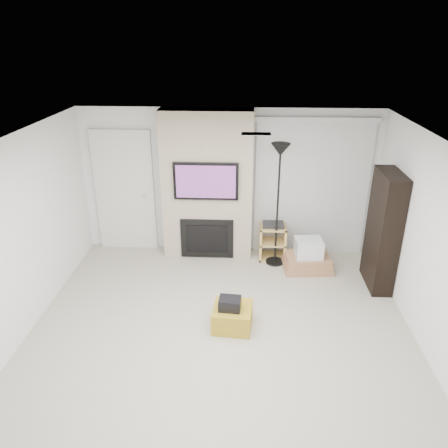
# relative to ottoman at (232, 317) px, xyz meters

# --- Properties ---
(floor) EXTENTS (5.00, 5.50, 0.00)m
(floor) POSITION_rel_ottoman_xyz_m (-0.15, -0.43, -0.15)
(floor) COLOR #B2AB98
(floor) RESTS_ON ground
(ceiling) EXTENTS (5.00, 5.50, 0.00)m
(ceiling) POSITION_rel_ottoman_xyz_m (-0.15, -0.43, 2.35)
(ceiling) COLOR white
(ceiling) RESTS_ON wall_back
(wall_back) EXTENTS (5.00, 0.00, 2.50)m
(wall_back) POSITION_rel_ottoman_xyz_m (-0.15, 2.32, 1.10)
(wall_back) COLOR white
(wall_back) RESTS_ON ground
(wall_left) EXTENTS (0.00, 5.50, 2.50)m
(wall_left) POSITION_rel_ottoman_xyz_m (-2.65, -0.43, 1.10)
(wall_left) COLOR white
(wall_left) RESTS_ON ground
(wall_right) EXTENTS (0.00, 5.50, 2.50)m
(wall_right) POSITION_rel_ottoman_xyz_m (2.35, -0.43, 1.10)
(wall_right) COLOR white
(wall_right) RESTS_ON ground
(hvac_vent) EXTENTS (0.35, 0.18, 0.01)m
(hvac_vent) POSITION_rel_ottoman_xyz_m (0.25, 0.37, 2.35)
(hvac_vent) COLOR silver
(hvac_vent) RESTS_ON ceiling
(ottoman) EXTENTS (0.54, 0.54, 0.30)m
(ottoman) POSITION_rel_ottoman_xyz_m (0.00, 0.00, 0.00)
(ottoman) COLOR #A68820
(ottoman) RESTS_ON floor
(black_bag) EXTENTS (0.30, 0.24, 0.16)m
(black_bag) POSITION_rel_ottoman_xyz_m (-0.03, -0.04, 0.23)
(black_bag) COLOR black
(black_bag) RESTS_ON ottoman
(fireplace_wall) EXTENTS (1.50, 0.47, 2.50)m
(fireplace_wall) POSITION_rel_ottoman_xyz_m (-0.50, 2.11, 1.09)
(fireplace_wall) COLOR tan
(fireplace_wall) RESTS_ON floor
(entry_door) EXTENTS (1.02, 0.11, 2.14)m
(entry_door) POSITION_rel_ottoman_xyz_m (-1.95, 2.28, 0.90)
(entry_door) COLOR silver
(entry_door) RESTS_ON floor
(vertical_blinds) EXTENTS (1.98, 0.10, 2.37)m
(vertical_blinds) POSITION_rel_ottoman_xyz_m (1.25, 2.27, 1.12)
(vertical_blinds) COLOR silver
(vertical_blinds) RESTS_ON floor
(floor_lamp) EXTENTS (0.30, 0.30, 2.05)m
(floor_lamp) POSITION_rel_ottoman_xyz_m (0.66, 1.79, 1.47)
(floor_lamp) COLOR black
(floor_lamp) RESTS_ON floor
(av_stand) EXTENTS (0.45, 0.38, 0.66)m
(av_stand) POSITION_rel_ottoman_xyz_m (0.62, 1.96, 0.20)
(av_stand) COLOR tan
(av_stand) RESTS_ON floor
(box_stack) EXTENTS (0.82, 0.65, 0.52)m
(box_stack) POSITION_rel_ottoman_xyz_m (1.18, 1.62, 0.05)
(box_stack) COLOR #A57451
(box_stack) RESTS_ON floor
(bookshelf) EXTENTS (0.30, 0.80, 1.80)m
(bookshelf) POSITION_rel_ottoman_xyz_m (2.19, 1.20, 0.75)
(bookshelf) COLOR black
(bookshelf) RESTS_ON floor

